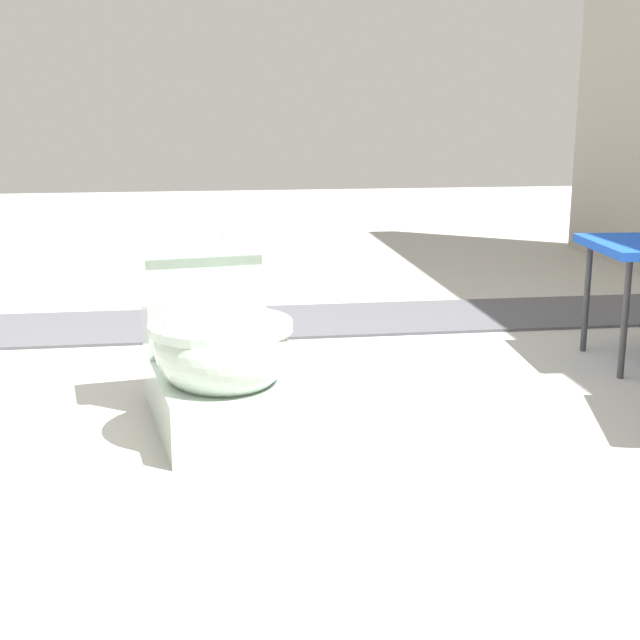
% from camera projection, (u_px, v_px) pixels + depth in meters
% --- Properties ---
extents(ground_plane, '(14.00, 14.00, 0.00)m').
position_uv_depth(ground_plane, '(137.00, 432.00, 2.50)').
color(ground_plane, '#A8A59E').
extents(gravel_strip, '(0.56, 8.00, 0.01)m').
position_uv_depth(gravel_strip, '(275.00, 322.00, 3.74)').
color(gravel_strip, '#4C4C51').
rests_on(gravel_strip, ground).
extents(toilet, '(0.68, 0.47, 0.52)m').
position_uv_depth(toilet, '(215.00, 351.00, 2.51)').
color(toilet, '#B2C6B7').
rests_on(toilet, ground).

